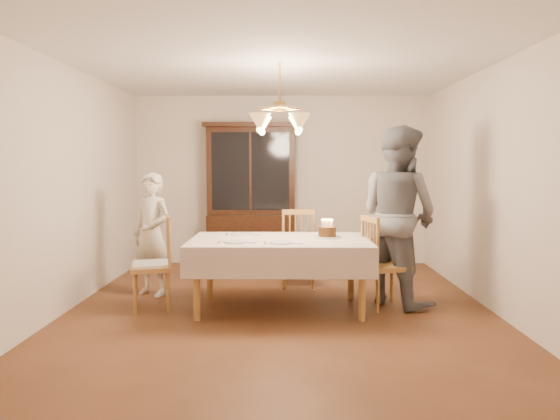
{
  "coord_description": "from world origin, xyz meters",
  "views": [
    {
      "loc": [
        0.06,
        -5.26,
        1.55
      ],
      "look_at": [
        0.0,
        0.2,
        1.05
      ],
      "focal_mm": 32.0,
      "sensor_mm": 36.0,
      "label": 1
    }
  ],
  "objects_px": {
    "china_hutch": "(251,198)",
    "chair_far_side": "(297,252)",
    "elderly_woman": "(152,234)",
    "birthday_cake": "(327,233)",
    "dining_table": "(280,246)"
  },
  "relations": [
    {
      "from": "china_hutch",
      "to": "chair_far_side",
      "type": "bearing_deg",
      "value": -62.18
    },
    {
      "from": "elderly_woman",
      "to": "china_hutch",
      "type": "bearing_deg",
      "value": 85.74
    },
    {
      "from": "china_hutch",
      "to": "chair_far_side",
      "type": "height_order",
      "value": "china_hutch"
    },
    {
      "from": "dining_table",
      "to": "chair_far_side",
      "type": "relative_size",
      "value": 1.9
    },
    {
      "from": "china_hutch",
      "to": "elderly_woman",
      "type": "xyz_separation_m",
      "value": [
        -1.06,
        -1.69,
        -0.31
      ]
    },
    {
      "from": "china_hutch",
      "to": "birthday_cake",
      "type": "xyz_separation_m",
      "value": [
        0.97,
        -2.14,
        -0.23
      ]
    },
    {
      "from": "dining_table",
      "to": "china_hutch",
      "type": "xyz_separation_m",
      "value": [
        -0.46,
        2.25,
        0.36
      ]
    },
    {
      "from": "dining_table",
      "to": "elderly_woman",
      "type": "relative_size",
      "value": 1.3
    },
    {
      "from": "chair_far_side",
      "to": "birthday_cake",
      "type": "relative_size",
      "value": 3.33
    },
    {
      "from": "elderly_woman",
      "to": "birthday_cake",
      "type": "bearing_deg",
      "value": 15.4
    },
    {
      "from": "chair_far_side",
      "to": "birthday_cake",
      "type": "xyz_separation_m",
      "value": [
        0.3,
        -0.88,
        0.37
      ]
    },
    {
      "from": "china_hutch",
      "to": "elderly_woman",
      "type": "distance_m",
      "value": 2.02
    },
    {
      "from": "chair_far_side",
      "to": "china_hutch",
      "type": "bearing_deg",
      "value": 117.82
    },
    {
      "from": "china_hutch",
      "to": "elderly_woman",
      "type": "height_order",
      "value": "china_hutch"
    },
    {
      "from": "elderly_woman",
      "to": "birthday_cake",
      "type": "relative_size",
      "value": 4.86
    }
  ]
}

